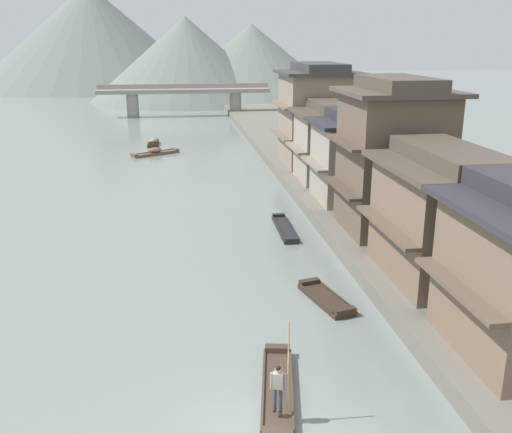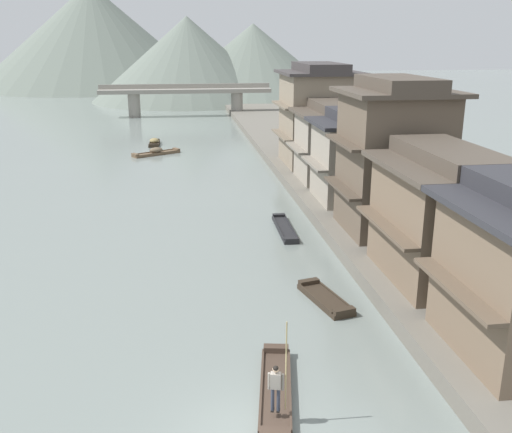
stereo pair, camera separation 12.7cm
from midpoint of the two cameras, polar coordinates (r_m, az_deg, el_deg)
name	(u,v)px [view 2 (the right image)]	position (r m, az deg, el deg)	size (l,w,h in m)	color
riverbank_right	(390,178)	(49.20, 13.21, 3.71)	(18.00, 110.00, 0.76)	#6B665B
boat_foreground_poled	(276,391)	(20.21, 2.14, -16.88)	(1.93, 5.28, 0.46)	#423328
boatman_person	(276,383)	(18.21, 2.24, -16.14)	(0.56, 0.32, 3.04)	black
boat_moored_nearest	(325,299)	(26.64, 7.02, -8.10)	(1.94, 3.80, 0.42)	#33281E
boat_moored_second	(156,152)	(60.60, -9.80, 6.29)	(4.97, 3.58, 0.76)	brown
boat_moored_third	(154,142)	(66.32, -9.98, 7.24)	(1.22, 3.67, 0.78)	#33281E
boat_moored_far	(285,229)	(35.94, 2.98, -1.23)	(1.01, 5.22, 0.36)	#232326
house_waterfront_second	(444,215)	(27.64, 18.23, 0.11)	(6.02, 7.23, 6.14)	#75604C
house_waterfront_tall	(393,157)	(33.66, 13.53, 5.75)	(6.36, 6.22, 8.74)	brown
house_waterfront_narrow	(357,157)	(40.10, 10.05, 5.86)	(6.45, 5.95, 6.14)	gray
house_waterfront_far	(335,142)	(45.70, 7.87, 7.34)	(6.58, 5.92, 6.14)	gray
house_waterfront_end	(318,115)	(51.60, 6.25, 9.96)	(7.00, 7.46, 8.74)	gray
stone_bridge	(186,95)	(90.53, -6.92, 11.82)	(26.14, 2.40, 4.84)	gray
hill_far_west	(253,61)	(117.77, -0.26, 15.11)	(36.74, 36.74, 14.34)	slate
hill_far_centre	(93,36)	(152.48, -15.83, 16.82)	(57.17, 57.17, 24.18)	slate
hill_far_east	(188,59)	(114.95, -6.74, 15.26)	(36.94, 36.94, 15.59)	slate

